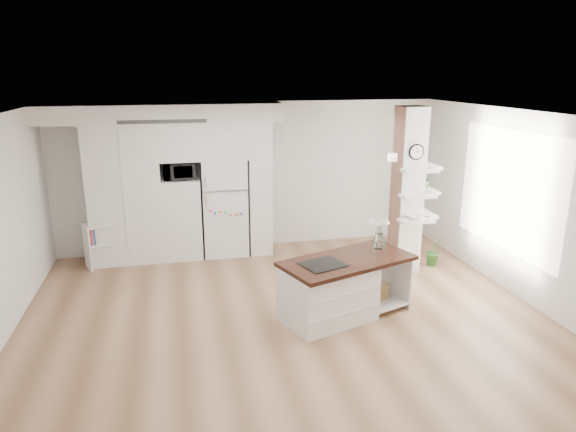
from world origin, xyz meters
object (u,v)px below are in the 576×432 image
Objects in this scene: floor_plant_a at (434,251)px; refrigerator at (224,207)px; bookshelf at (108,246)px; kitchen_island at (335,288)px.

refrigerator is at bearing 157.48° from floor_plant_a.
bookshelf is (-2.03, -0.17, -0.55)m from refrigerator.
floor_plant_a is at bearing 13.75° from kitchen_island.
floor_plant_a is (5.44, -1.24, -0.07)m from bookshelf.
kitchen_island is at bearing -67.96° from refrigerator.
refrigerator reaches higher than bookshelf.
bookshelf is 5.58m from floor_plant_a.
refrigerator is at bearing -18.43° from bookshelf.
refrigerator reaches higher than floor_plant_a.
kitchen_island is (1.17, -2.90, -0.45)m from refrigerator.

